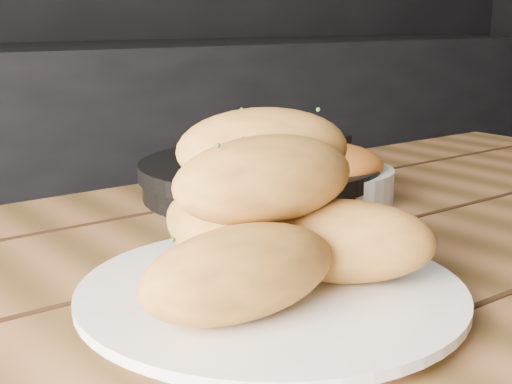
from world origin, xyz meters
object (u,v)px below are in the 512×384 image
(bread_rolls, at_px, (268,215))
(bowl, at_px, (323,174))
(plate, at_px, (271,295))
(skillet, at_px, (261,178))

(bread_rolls, xyz_separation_m, bowl, (0.27, 0.23, -0.04))
(plate, xyz_separation_m, bread_rolls, (-0.00, 0.00, 0.07))
(plate, bearing_deg, skillet, 53.75)
(plate, xyz_separation_m, skillet, (0.21, 0.29, 0.01))
(bread_rolls, height_order, skillet, bread_rolls)
(bread_rolls, height_order, bowl, bread_rolls)
(bread_rolls, relative_size, skillet, 0.62)
(bread_rolls, relative_size, bowl, 1.49)
(skillet, xyz_separation_m, bowl, (0.05, -0.06, 0.01))
(skillet, height_order, bowl, bowl)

